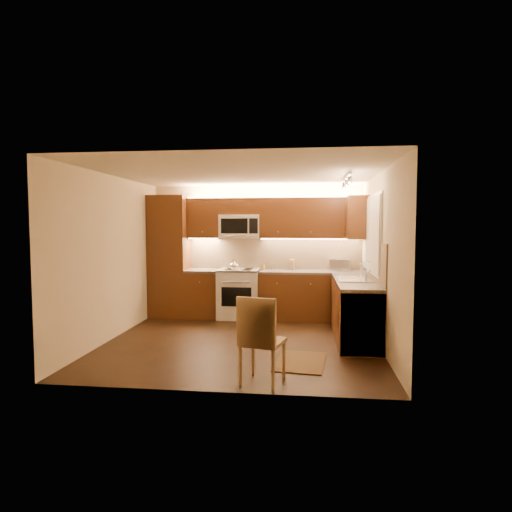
# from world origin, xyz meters

# --- Properties ---
(floor) EXTENTS (4.00, 4.00, 0.01)m
(floor) POSITION_xyz_m (0.00, 0.00, 0.00)
(floor) COLOR black
(floor) RESTS_ON ground
(ceiling) EXTENTS (4.00, 4.00, 0.01)m
(ceiling) POSITION_xyz_m (0.00, 0.00, 2.50)
(ceiling) COLOR beige
(ceiling) RESTS_ON ground
(wall_back) EXTENTS (4.00, 0.01, 2.50)m
(wall_back) POSITION_xyz_m (0.00, 2.00, 1.25)
(wall_back) COLOR #C3B28F
(wall_back) RESTS_ON ground
(wall_front) EXTENTS (4.00, 0.01, 2.50)m
(wall_front) POSITION_xyz_m (0.00, -2.00, 1.25)
(wall_front) COLOR #C3B28F
(wall_front) RESTS_ON ground
(wall_left) EXTENTS (0.01, 4.00, 2.50)m
(wall_left) POSITION_xyz_m (-2.00, 0.00, 1.25)
(wall_left) COLOR #C3B28F
(wall_left) RESTS_ON ground
(wall_right) EXTENTS (0.01, 4.00, 2.50)m
(wall_right) POSITION_xyz_m (2.00, 0.00, 1.25)
(wall_right) COLOR #C3B28F
(wall_right) RESTS_ON ground
(pantry) EXTENTS (0.70, 0.60, 2.30)m
(pantry) POSITION_xyz_m (-1.65, 1.70, 1.15)
(pantry) COLOR #46240F
(pantry) RESTS_ON floor
(base_cab_back_left) EXTENTS (0.62, 0.60, 0.86)m
(base_cab_back_left) POSITION_xyz_m (-0.99, 1.70, 0.43)
(base_cab_back_left) COLOR #46240F
(base_cab_back_left) RESTS_ON floor
(counter_back_left) EXTENTS (0.62, 0.60, 0.04)m
(counter_back_left) POSITION_xyz_m (-0.99, 1.70, 0.88)
(counter_back_left) COLOR #3E3A38
(counter_back_left) RESTS_ON base_cab_back_left
(base_cab_back_right) EXTENTS (1.92, 0.60, 0.86)m
(base_cab_back_right) POSITION_xyz_m (1.04, 1.70, 0.43)
(base_cab_back_right) COLOR #46240F
(base_cab_back_right) RESTS_ON floor
(counter_back_right) EXTENTS (1.92, 0.60, 0.04)m
(counter_back_right) POSITION_xyz_m (1.04, 1.70, 0.88)
(counter_back_right) COLOR #3E3A38
(counter_back_right) RESTS_ON base_cab_back_right
(base_cab_right) EXTENTS (0.60, 2.00, 0.86)m
(base_cab_right) POSITION_xyz_m (1.70, 0.40, 0.43)
(base_cab_right) COLOR #46240F
(base_cab_right) RESTS_ON floor
(counter_right) EXTENTS (0.60, 2.00, 0.04)m
(counter_right) POSITION_xyz_m (1.70, 0.40, 0.88)
(counter_right) COLOR #3E3A38
(counter_right) RESTS_ON base_cab_right
(dishwasher) EXTENTS (0.58, 0.60, 0.84)m
(dishwasher) POSITION_xyz_m (1.70, -0.30, 0.43)
(dishwasher) COLOR silver
(dishwasher) RESTS_ON floor
(backsplash_back) EXTENTS (3.30, 0.02, 0.60)m
(backsplash_back) POSITION_xyz_m (0.35, 1.99, 1.20)
(backsplash_back) COLOR tan
(backsplash_back) RESTS_ON wall_back
(backsplash_right) EXTENTS (0.02, 2.00, 0.60)m
(backsplash_right) POSITION_xyz_m (1.99, 0.40, 1.20)
(backsplash_right) COLOR tan
(backsplash_right) RESTS_ON wall_right
(upper_cab_back_left) EXTENTS (0.62, 0.35, 0.75)m
(upper_cab_back_left) POSITION_xyz_m (-0.99, 1.82, 1.88)
(upper_cab_back_left) COLOR #46240F
(upper_cab_back_left) RESTS_ON wall_back
(upper_cab_back_right) EXTENTS (1.92, 0.35, 0.75)m
(upper_cab_back_right) POSITION_xyz_m (1.04, 1.82, 1.88)
(upper_cab_back_right) COLOR #46240F
(upper_cab_back_right) RESTS_ON wall_back
(upper_cab_bridge) EXTENTS (0.76, 0.35, 0.31)m
(upper_cab_bridge) POSITION_xyz_m (-0.30, 1.82, 2.09)
(upper_cab_bridge) COLOR #46240F
(upper_cab_bridge) RESTS_ON wall_back
(upper_cab_right_corner) EXTENTS (0.35, 0.50, 0.75)m
(upper_cab_right_corner) POSITION_xyz_m (1.82, 1.40, 1.88)
(upper_cab_right_corner) COLOR #46240F
(upper_cab_right_corner) RESTS_ON wall_right
(stove) EXTENTS (0.76, 0.65, 0.92)m
(stove) POSITION_xyz_m (-0.30, 1.68, 0.46)
(stove) COLOR silver
(stove) RESTS_ON floor
(microwave) EXTENTS (0.76, 0.38, 0.44)m
(microwave) POSITION_xyz_m (-0.30, 1.81, 1.72)
(microwave) COLOR silver
(microwave) RESTS_ON wall_back
(window_frame) EXTENTS (0.03, 1.44, 1.24)m
(window_frame) POSITION_xyz_m (1.99, 0.55, 1.60)
(window_frame) COLOR silver
(window_frame) RESTS_ON wall_right
(window_blinds) EXTENTS (0.02, 1.36, 1.16)m
(window_blinds) POSITION_xyz_m (1.97, 0.55, 1.60)
(window_blinds) COLOR silver
(window_blinds) RESTS_ON wall_right
(sink) EXTENTS (0.52, 0.86, 0.15)m
(sink) POSITION_xyz_m (1.70, 0.55, 0.98)
(sink) COLOR silver
(sink) RESTS_ON counter_right
(faucet) EXTENTS (0.20, 0.04, 0.30)m
(faucet) POSITION_xyz_m (1.88, 0.55, 1.05)
(faucet) COLOR silver
(faucet) RESTS_ON counter_right
(track_light_bar) EXTENTS (0.04, 1.20, 0.03)m
(track_light_bar) POSITION_xyz_m (1.55, 0.40, 2.46)
(track_light_bar) COLOR silver
(track_light_bar) RESTS_ON ceiling
(kettle) EXTENTS (0.22, 0.22, 0.20)m
(kettle) POSITION_xyz_m (-0.36, 1.49, 1.02)
(kettle) COLOR silver
(kettle) RESTS_ON stove
(toaster_oven) EXTENTS (0.43, 0.37, 0.22)m
(toaster_oven) POSITION_xyz_m (1.59, 1.82, 1.01)
(toaster_oven) COLOR silver
(toaster_oven) RESTS_ON counter_back_right
(knife_block) EXTENTS (0.10, 0.15, 0.20)m
(knife_block) POSITION_xyz_m (0.68, 1.87, 1.00)
(knife_block) COLOR olive
(knife_block) RESTS_ON counter_back_right
(spice_jar_a) EXTENTS (0.05, 0.05, 0.10)m
(spice_jar_a) POSITION_xyz_m (0.33, 1.87, 0.95)
(spice_jar_a) COLOR silver
(spice_jar_a) RESTS_ON counter_back_right
(spice_jar_b) EXTENTS (0.06, 0.06, 0.10)m
(spice_jar_b) POSITION_xyz_m (0.14, 1.81, 0.95)
(spice_jar_b) COLOR olive
(spice_jar_b) RESTS_ON counter_back_right
(spice_jar_c) EXTENTS (0.06, 0.06, 0.09)m
(spice_jar_c) POSITION_xyz_m (0.65, 1.81, 0.94)
(spice_jar_c) COLOR silver
(spice_jar_c) RESTS_ON counter_back_right
(spice_jar_d) EXTENTS (0.06, 0.06, 0.10)m
(spice_jar_d) POSITION_xyz_m (0.14, 1.94, 0.95)
(spice_jar_d) COLOR #AF7334
(spice_jar_d) RESTS_ON counter_back_right
(soap_bottle) EXTENTS (0.09, 0.09, 0.19)m
(soap_bottle) POSITION_xyz_m (1.92, 1.15, 0.99)
(soap_bottle) COLOR #B6B6BA
(soap_bottle) RESTS_ON counter_right
(rug) EXTENTS (0.70, 0.97, 0.01)m
(rug) POSITION_xyz_m (0.89, -0.90, 0.01)
(rug) COLOR black
(rug) RESTS_ON floor
(dining_chair) EXTENTS (0.53, 0.53, 0.98)m
(dining_chair) POSITION_xyz_m (0.48, -1.70, 0.49)
(dining_chair) COLOR olive
(dining_chair) RESTS_ON floor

